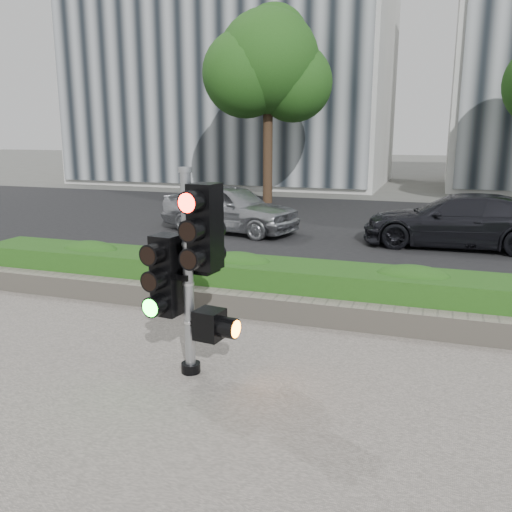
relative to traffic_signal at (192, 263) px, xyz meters
name	(u,v)px	position (x,y,z in m)	size (l,w,h in m)	color
ground	(259,379)	(0.74, 0.12, -1.32)	(120.00, 120.00, 0.00)	#51514C
road	(371,229)	(0.74, 10.12, -1.31)	(60.00, 13.00, 0.02)	black
curb	(319,295)	(0.74, 3.27, -1.26)	(60.00, 0.25, 0.12)	gray
stone_wall	(301,311)	(0.74, 2.02, -1.12)	(12.00, 0.32, 0.34)	gray
hedge	(311,287)	(0.74, 2.67, -0.95)	(12.00, 1.00, 0.68)	#3D8829
building_left	(236,38)	(-8.26, 23.12, 6.18)	(16.00, 9.00, 15.00)	#B7B7B2
tree_left	(268,66)	(-3.77, 14.67, 3.72)	(4.61, 4.03, 7.34)	black
traffic_signal	(192,263)	(0.00, 0.00, 0.00)	(0.83, 0.64, 2.34)	black
car_silver	(230,208)	(-2.88, 8.43, -0.64)	(1.56, 3.88, 1.32)	#9EA0A5
car_dark	(458,221)	(2.98, 8.33, -0.67)	(1.78, 4.38, 1.27)	black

